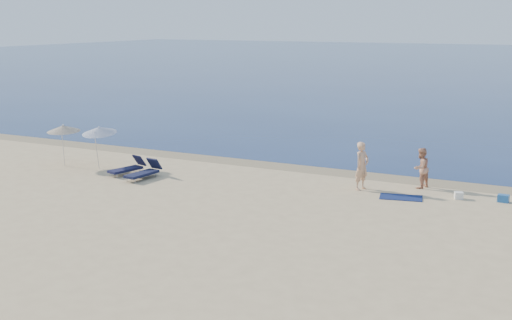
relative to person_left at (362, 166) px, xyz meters
The scene contains 11 objects.
sea 83.09m from the person_left, 91.05° to the left, with size 240.00×160.00×0.01m, color #0C1F4C.
wet_sand_strip 3.06m from the person_left, 121.63° to the left, with size 240.00×1.60×0.00m, color #847254.
person_left is the anchor object (origin of this frame).
person_right 2.48m from the person_left, 31.93° to the left, with size 0.81×0.63×1.67m, color tan.
beach_towel 2.08m from the person_left, 16.63° to the right, with size 1.62×0.90×0.03m, color #0D1844.
white_bag 3.91m from the person_left, ahead, with size 0.31×0.27×0.27m, color silver.
blue_cooler 5.49m from the person_left, ahead, with size 0.41×0.29×0.29m, color #1B5297.
umbrella_near 12.16m from the person_left, behind, with size 1.76×1.78×2.09m.
umbrella_far 14.02m from the person_left, behind, with size 1.83×1.84×2.03m.
lounger_left 10.40m from the person_left, 168.98° to the right, with size 1.05×1.85×0.78m.
lounger_right 9.37m from the person_left, 165.36° to the right, with size 0.84×1.90×0.81m.
Camera 1 is at (8.68, -7.68, 6.79)m, focal length 45.00 mm.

